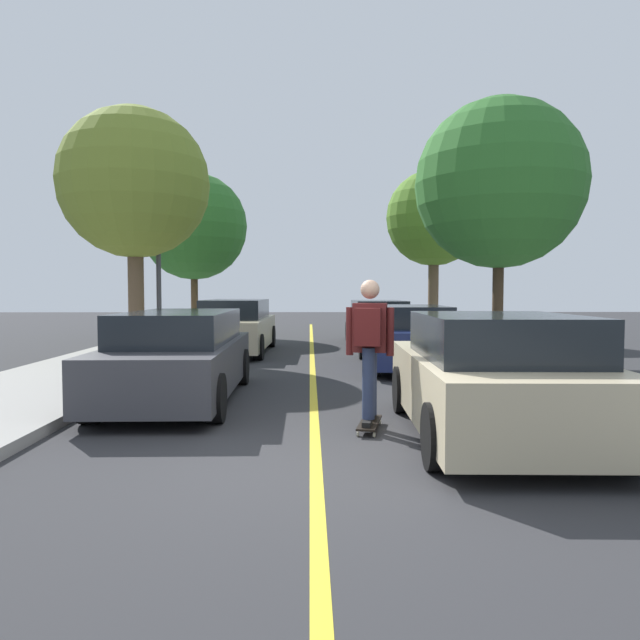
{
  "coord_description": "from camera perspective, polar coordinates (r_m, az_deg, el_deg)",
  "views": [
    {
      "loc": [
        -0.06,
        -5.59,
        1.7
      ],
      "look_at": [
        0.2,
        9.25,
        0.94
      ],
      "focal_mm": 33.11,
      "sensor_mm": 36.0,
      "label": 1
    }
  ],
  "objects": [
    {
      "name": "center_line",
      "position": [
        9.74,
        -0.64,
        -7.12
      ],
      "size": [
        0.12,
        39.2,
        0.01
      ],
      "primitive_type": "cube",
      "color": "gold",
      "rests_on": "ground"
    },
    {
      "name": "parked_car_right_far",
      "position": [
        18.46,
        5.61,
        -0.28
      ],
      "size": [
        1.83,
        4.17,
        1.38
      ],
      "color": "black",
      "rests_on": "ground"
    },
    {
      "name": "street_tree_left_near",
      "position": [
        22.28,
        -12.11,
        8.82
      ],
      "size": [
        3.89,
        3.89,
        5.83
      ],
      "color": "#4C3823",
      "rests_on": "sidewalk_left"
    },
    {
      "name": "parked_car_right_near",
      "position": [
        13.07,
        8.35,
        -1.65
      ],
      "size": [
        1.98,
        4.41,
        1.36
      ],
      "color": "navy",
      "rests_on": "ground"
    },
    {
      "name": "street_tree_left_nearest",
      "position": [
        15.29,
        -17.5,
        12.43
      ],
      "size": [
        3.62,
        3.62,
        5.95
      ],
      "color": "brown",
      "rests_on": "sidewalk_left"
    },
    {
      "name": "streetlamp",
      "position": [
        15.28,
        -15.37,
        7.9
      ],
      "size": [
        0.36,
        0.24,
        5.04
      ],
      "color": "#38383D",
      "rests_on": "sidewalk_left"
    },
    {
      "name": "skateboard",
      "position": [
        7.28,
        4.8,
        -9.89
      ],
      "size": [
        0.4,
        0.87,
        0.1
      ],
      "color": "black",
      "rests_on": "ground"
    },
    {
      "name": "parked_car_left_near",
      "position": [
        16.09,
        -8.16,
        -0.66
      ],
      "size": [
        1.94,
        4.72,
        1.44
      ],
      "color": "#BCAD89",
      "rests_on": "ground"
    },
    {
      "name": "street_tree_right_nearest",
      "position": [
        14.46,
        16.96,
        12.43
      ],
      "size": [
        3.87,
        3.87,
        5.92
      ],
      "color": "#3D2D1E",
      "rests_on": "sidewalk_right"
    },
    {
      "name": "street_tree_right_near",
      "position": [
        21.32,
        10.96,
        9.6
      ],
      "size": [
        3.35,
        3.35,
        5.77
      ],
      "color": "brown",
      "rests_on": "sidewalk_right"
    },
    {
      "name": "parked_car_left_nearest",
      "position": [
        9.33,
        -13.44,
        -3.39
      ],
      "size": [
        1.83,
        4.51,
        1.37
      ],
      "color": "#38383D",
      "rests_on": "ground"
    },
    {
      "name": "ground",
      "position": [
        5.84,
        -0.4,
        -13.99
      ],
      "size": [
        80.0,
        80.0,
        0.0
      ],
      "primitive_type": "plane",
      "color": "#2D2D30"
    },
    {
      "name": "skateboarder",
      "position": [
        7.09,
        4.81,
        -2.09
      ],
      "size": [
        0.59,
        0.71,
        1.72
      ],
      "color": "black",
      "rests_on": "skateboard"
    },
    {
      "name": "parked_car_right_nearest",
      "position": [
        7.1,
        16.49,
        -5.36
      ],
      "size": [
        2.1,
        4.09,
        1.42
      ],
      "color": "#BCAD89",
      "rests_on": "ground"
    }
  ]
}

